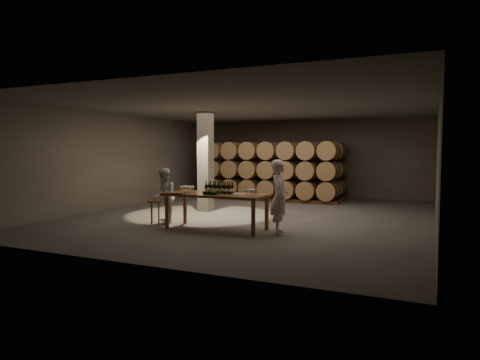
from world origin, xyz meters
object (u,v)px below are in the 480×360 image
at_px(bottle_cluster, 219,189).
at_px(notebook_near, 178,193).
at_px(plate, 238,194).
at_px(person_woman, 164,196).
at_px(stool, 154,205).
at_px(tasting_table, 216,198).
at_px(person_man, 279,197).

height_order(bottle_cluster, notebook_near, bottle_cluster).
relative_size(plate, person_woman, 0.19).
bearing_deg(plate, person_woman, 174.13).
bearing_deg(stool, bottle_cluster, -0.61).
distance_m(tasting_table, bottle_cluster, 0.23).
distance_m(tasting_table, person_woman, 1.70).
bearing_deg(stool, person_man, 0.41).
bearing_deg(tasting_table, person_woman, 173.26).
bearing_deg(plate, stool, 178.01).
distance_m(plate, person_man, 1.03).
distance_m(stool, person_man, 3.57).
bearing_deg(tasting_table, bottle_cluster, 24.54).
xyz_separation_m(bottle_cluster, plate, (0.54, -0.07, -0.10)).
xyz_separation_m(tasting_table, notebook_near, (-0.83, -0.44, 0.12)).
relative_size(stool, person_man, 0.35).
bearing_deg(person_woman, notebook_near, 11.86).
bearing_deg(stool, tasting_table, -1.54).
distance_m(bottle_cluster, notebook_near, 1.02).
xyz_separation_m(bottle_cluster, notebook_near, (-0.90, -0.47, -0.10)).
bearing_deg(bottle_cluster, person_man, 1.70).
xyz_separation_m(bottle_cluster, person_man, (1.57, 0.05, -0.13)).
xyz_separation_m(stool, person_woman, (0.23, 0.15, 0.24)).
height_order(bottle_cluster, person_man, person_man).
xyz_separation_m(tasting_table, person_man, (1.63, 0.08, 0.08)).
bearing_deg(person_man, plate, 74.87).
relative_size(notebook_near, stool, 0.45).
xyz_separation_m(plate, person_woman, (-2.29, 0.24, -0.16)).
xyz_separation_m(tasting_table, bottle_cluster, (0.07, 0.03, 0.22)).
bearing_deg(person_woman, plate, 42.67).
height_order(notebook_near, stool, notebook_near).
height_order(plate, person_woman, person_woman).
distance_m(stool, person_woman, 0.36).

